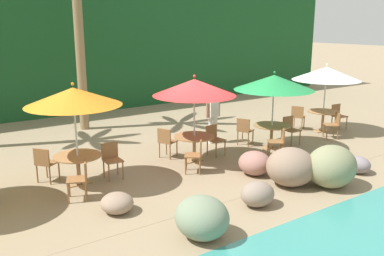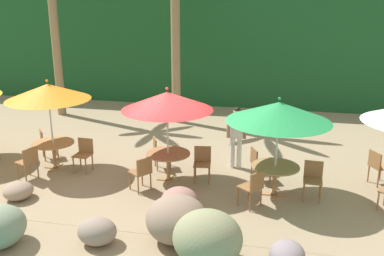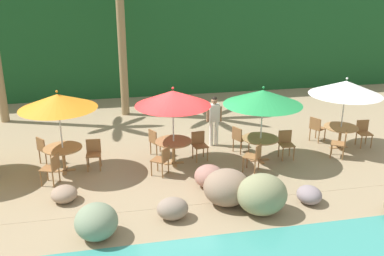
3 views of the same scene
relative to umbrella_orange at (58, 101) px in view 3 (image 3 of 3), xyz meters
name	(u,v)px [view 3 (image 3 of 3)]	position (x,y,z in m)	size (l,w,h in m)	color
ground_plane	(174,163)	(3.20, -0.10, -2.12)	(120.00, 120.00, 0.00)	#937F60
terrace_deck	(174,163)	(3.20, -0.10, -2.11)	(18.00, 5.20, 0.01)	#937F60
foliage_backdrop	(142,29)	(3.20, 8.90, 0.88)	(28.00, 2.40, 6.00)	#194C23
rock_seawall	(157,204)	(2.31, -3.13, -1.74)	(17.25, 3.22, 0.99)	gray
umbrella_orange	(58,101)	(0.00, 0.00, 0.00)	(2.17, 2.17, 2.44)	silver
dining_table_orange	(63,152)	(0.00, 0.00, -1.50)	(1.10, 1.10, 0.74)	#A37547
chair_orange_seaward	(94,152)	(0.85, 0.04, -1.60)	(0.44, 0.45, 0.87)	olive
chair_orange_inland	(45,148)	(-0.59, 0.62, -1.60)	(0.59, 0.59, 0.87)	olive
chair_orange_left	(52,167)	(-0.24, -0.82, -1.60)	(0.55, 0.55, 0.87)	olive
umbrella_red	(173,98)	(3.21, -0.13, -0.05)	(2.22, 2.22, 2.40)	silver
dining_table_red	(174,145)	(3.21, -0.13, -1.50)	(1.10, 1.10, 0.74)	#A37547
chair_red_seaward	(199,143)	(4.04, 0.07, -1.60)	(0.47, 0.48, 0.87)	olive
chair_red_inland	(156,140)	(2.76, 0.60, -1.60)	(0.57, 0.56, 0.87)	olive
chair_red_left	(163,159)	(2.76, -0.86, -1.60)	(0.59, 0.59, 0.87)	olive
umbrella_green	(263,97)	(5.84, -0.43, -0.09)	(2.35, 2.35, 2.36)	silver
dining_table_green	(260,142)	(5.84, -0.43, -1.50)	(1.10, 1.10, 0.74)	#A37547
chair_green_seaward	(286,142)	(6.69, -0.37, -1.60)	(0.44, 0.45, 0.87)	olive
chair_green_inland	(239,138)	(5.40, 0.31, -1.60)	(0.56, 0.56, 0.87)	olive
chair_green_left	(254,155)	(5.39, -1.15, -1.60)	(0.59, 0.59, 0.87)	olive
umbrella_white	(346,88)	(8.77, 0.02, -0.07)	(2.29, 2.29, 2.38)	silver
dining_table_white	(341,130)	(8.77, 0.02, -1.50)	(1.10, 1.10, 0.74)	#A37547
chair_white_seaward	(363,131)	(9.62, 0.05, -1.60)	(0.45, 0.46, 0.87)	olive
chair_white_inland	(317,127)	(8.28, 0.72, -1.60)	(0.58, 0.57, 0.87)	olive
chair_white_left	(341,142)	(8.37, -0.74, -1.60)	(0.59, 0.59, 0.87)	olive
palm_tree_second	(121,11)	(2.09, 5.17, 2.00)	(3.67, 3.67, 5.90)	olive
waiter_in_white	(214,117)	(4.76, 1.08, -1.13)	(0.52, 0.21, 1.70)	white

